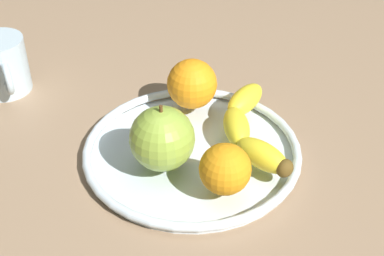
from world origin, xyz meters
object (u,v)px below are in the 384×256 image
fruit_bowl (192,151)px  orange_center (224,170)px  banana (249,127)px  orange_back_right (192,84)px  ambient_mug (2,65)px  apple (162,138)px

fruit_bowl → orange_center: 9.93cm
banana → orange_back_right: bearing=-141.3°
ambient_mug → apple: bearing=26.3°
apple → orange_back_right: size_ratio=1.25×
orange_back_right → orange_center: 18.27cm
fruit_bowl → apple: 7.18cm
orange_center → banana: bearing=133.6°
apple → ambient_mug: 32.42cm
banana → orange_center: size_ratio=3.15×
apple → orange_back_right: apple is taller
fruit_bowl → ambient_mug: ambient_mug is taller
ambient_mug → orange_center: bearing=27.6°
apple → orange_center: 8.82cm
apple → orange_center: size_ratio=1.44×
apple → banana: bearing=90.2°
banana → apple: bearing=-69.9°
fruit_bowl → ambient_mug: 33.62cm
ambient_mug → orange_back_right: bearing=51.3°
apple → orange_back_right: (-10.34, 9.01, -0.51)cm
fruit_bowl → orange_center: (9.07, -0.19, 4.02)cm
apple → ambient_mug: bearing=-153.7°
banana → ambient_mug: (-28.98, -26.87, 0.86)cm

